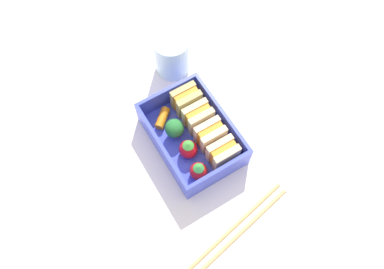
{
  "coord_description": "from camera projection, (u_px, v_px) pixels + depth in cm",
  "views": [
    {
      "loc": [
        22.34,
        -13.5,
        61.13
      ],
      "look_at": [
        0.0,
        0.0,
        2.7
      ],
      "focal_mm": 35.0,
      "sensor_mm": 36.0,
      "label": 1
    }
  ],
  "objects": [
    {
      "name": "ground_plane",
      "position": [
        192.0,
        143.0,
        0.67
      ],
      "size": [
        120.0,
        120.0,
        2.0
      ],
      "primitive_type": "cube",
      "color": "white"
    },
    {
      "name": "bento_tray",
      "position": [
        192.0,
        139.0,
        0.66
      ],
      "size": [
        17.47,
        12.41,
        1.2
      ],
      "primitive_type": "cube",
      "color": "blue",
      "rests_on": "ground_plane"
    },
    {
      "name": "bento_rim",
      "position": [
        192.0,
        133.0,
        0.63
      ],
      "size": [
        17.47,
        12.41,
        4.45
      ],
      "color": "blue",
      "rests_on": "bento_tray"
    },
    {
      "name": "sandwich_left",
      "position": [
        186.0,
        100.0,
        0.66
      ],
      "size": [
        3.22,
        4.78,
        4.79
      ],
      "color": "tan",
      "rests_on": "bento_tray"
    },
    {
      "name": "sandwich_center_left",
      "position": [
        198.0,
        117.0,
        0.64
      ],
      "size": [
        3.22,
        4.78,
        4.79
      ],
      "color": "beige",
      "rests_on": "bento_tray"
    },
    {
      "name": "sandwich_center",
      "position": [
        210.0,
        135.0,
        0.63
      ],
      "size": [
        3.22,
        4.78,
        4.79
      ],
      "color": "beige",
      "rests_on": "bento_tray"
    },
    {
      "name": "sandwich_center_right",
      "position": [
        223.0,
        153.0,
        0.62
      ],
      "size": [
        3.22,
        4.78,
        4.79
      ],
      "color": "beige",
      "rests_on": "bento_tray"
    },
    {
      "name": "carrot_stick_far_left",
      "position": [
        162.0,
        118.0,
        0.66
      ],
      "size": [
        3.79,
        3.98,
        1.59
      ],
      "primitive_type": "cylinder",
      "rotation": [
        1.57,
        0.0,
        0.73
      ],
      "color": "orange",
      "rests_on": "bento_tray"
    },
    {
      "name": "broccoli_floret",
      "position": [
        174.0,
        129.0,
        0.64
      ],
      "size": [
        3.29,
        3.29,
        4.07
      ],
      "color": "#92C86C",
      "rests_on": "bento_tray"
    },
    {
      "name": "strawberry_far_left",
      "position": [
        188.0,
        149.0,
        0.63
      ],
      "size": [
        3.19,
        3.19,
        3.79
      ],
      "color": "red",
      "rests_on": "bento_tray"
    },
    {
      "name": "strawberry_left",
      "position": [
        199.0,
        171.0,
        0.61
      ],
      "size": [
        2.99,
        2.99,
        3.59
      ],
      "color": "red",
      "rests_on": "bento_tray"
    },
    {
      "name": "chopstick_pair",
      "position": [
        238.0,
        229.0,
        0.6
      ],
      "size": [
        5.82,
        20.56,
        0.7
      ],
      "color": "tan",
      "rests_on": "ground_plane"
    },
    {
      "name": "drinking_glass",
      "position": [
        172.0,
        55.0,
        0.69
      ],
      "size": [
        6.53,
        6.53,
        7.99
      ],
      "primitive_type": "cylinder",
      "color": "silver",
      "rests_on": "ground_plane"
    }
  ]
}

